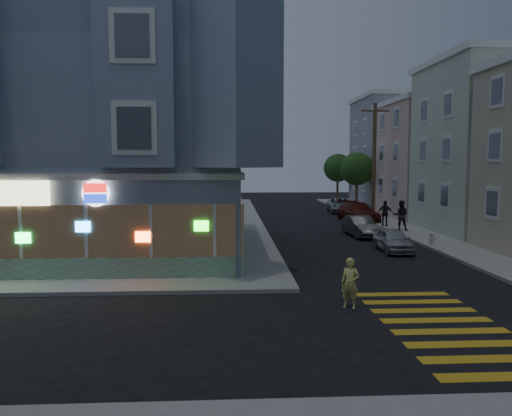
{
  "coord_description": "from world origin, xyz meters",
  "views": [
    {
      "loc": [
        0.55,
        -14.91,
        4.55
      ],
      "look_at": [
        1.69,
        6.12,
        2.61
      ],
      "focal_mm": 35.0,
      "sensor_mm": 36.0,
      "label": 1
    }
  ],
  "objects": [
    {
      "name": "row_house_d",
      "position": [
        19.5,
        34.0,
        5.4
      ],
      "size": [
        12.0,
        8.6,
        10.5
      ],
      "primitive_type": "cube",
      "color": "gray",
      "rests_on": "sidewalk_ne"
    },
    {
      "name": "parked_car_c",
      "position": [
        10.46,
        22.69,
        0.74
      ],
      "size": [
        2.7,
        5.3,
        1.47
      ],
      "primitive_type": "imported",
      "rotation": [
        0.0,
        0.0,
        0.13
      ],
      "color": "#561D13",
      "rests_on": "ground"
    },
    {
      "name": "pedestrian_b",
      "position": [
        11.3,
        18.7,
        1.03
      ],
      "size": [
        1.12,
        0.77,
        1.77
      ],
      "primitive_type": "imported",
      "rotation": [
        0.0,
        0.0,
        2.78
      ],
      "color": "#26242C",
      "rests_on": "sidewalk_ne"
    },
    {
      "name": "parked_car_a",
      "position": [
        8.9,
        9.8,
        0.59
      ],
      "size": [
        1.46,
        3.5,
        1.18
      ],
      "primitive_type": "imported",
      "rotation": [
        0.0,
        0.0,
        -0.02
      ],
      "color": "#ABAEB2",
      "rests_on": "ground"
    },
    {
      "name": "fire_hydrant",
      "position": [
        11.3,
        10.7,
        0.54
      ],
      "size": [
        0.43,
        0.25,
        0.74
      ],
      "color": "silver",
      "rests_on": "sidewalk_ne"
    },
    {
      "name": "corner_building",
      "position": [
        -6.0,
        10.98,
        5.82
      ],
      "size": [
        14.6,
        14.6,
        11.4
      ],
      "color": "gray",
      "rests_on": "sidewalk_nw"
    },
    {
      "name": "running_child",
      "position": [
        4.31,
        0.17,
        0.79
      ],
      "size": [
        0.68,
        0.58,
        1.58
      ],
      "primitive_type": "imported",
      "rotation": [
        0.0,
        0.0,
        -0.42
      ],
      "color": "#D9DA6F",
      "rests_on": "ground"
    },
    {
      "name": "parked_car_b",
      "position": [
        8.6,
        15.0,
        0.63
      ],
      "size": [
        1.58,
        3.89,
        1.25
      ],
      "primitive_type": "imported",
      "rotation": [
        0.0,
        0.0,
        0.07
      ],
      "color": "#3B3E40",
      "rests_on": "ground"
    },
    {
      "name": "pedestrian_a",
      "position": [
        11.64,
        16.56,
        1.12
      ],
      "size": [
        1.1,
        0.95,
        1.94
      ],
      "primitive_type": "imported",
      "rotation": [
        0.0,
        0.0,
        2.88
      ],
      "color": "black",
      "rests_on": "sidewalk_ne"
    },
    {
      "name": "row_house_c",
      "position": [
        19.5,
        25.0,
        4.65
      ],
      "size": [
        12.0,
        8.6,
        9.0
      ],
      "primitive_type": "cube",
      "color": "#C8AB9B",
      "rests_on": "sidewalk_ne"
    },
    {
      "name": "sidewalk_nw",
      "position": [
        -13.5,
        23.0,
        0.07
      ],
      "size": [
        33.0,
        42.0,
        0.15
      ],
      "primitive_type": "cube",
      "color": "gray",
      "rests_on": "ground"
    },
    {
      "name": "parked_car_d",
      "position": [
        10.7,
        29.63,
        0.66
      ],
      "size": [
        2.56,
        4.94,
        1.33
      ],
      "primitive_type": "imported",
      "rotation": [
        0.0,
        0.0,
        -0.08
      ],
      "color": "#9DA2A7",
      "rests_on": "ground"
    },
    {
      "name": "traffic_signal",
      "position": [
        -0.59,
        4.87,
        3.57
      ],
      "size": [
        0.65,
        0.57,
        5.06
      ],
      "rotation": [
        0.0,
        0.0,
        -0.4
      ],
      "color": "black",
      "rests_on": "sidewalk_nw"
    },
    {
      "name": "street_tree_far",
      "position": [
        12.2,
        38.0,
        3.94
      ],
      "size": [
        3.0,
        3.0,
        5.3
      ],
      "color": "#4C3826",
      "rests_on": "sidewalk_ne"
    },
    {
      "name": "ground",
      "position": [
        0.0,
        0.0,
        0.0
      ],
      "size": [
        120.0,
        120.0,
        0.0
      ],
      "primitive_type": "plane",
      "color": "black",
      "rests_on": "ground"
    },
    {
      "name": "street_tree_near",
      "position": [
        12.2,
        30.0,
        3.94
      ],
      "size": [
        3.0,
        3.0,
        5.3
      ],
      "color": "#4C3826",
      "rests_on": "sidewalk_ne"
    },
    {
      "name": "utility_pole",
      "position": [
        12.0,
        24.0,
        4.8
      ],
      "size": [
        2.2,
        0.3,
        9.0
      ],
      "color": "#4C3826",
      "rests_on": "sidewalk_ne"
    }
  ]
}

